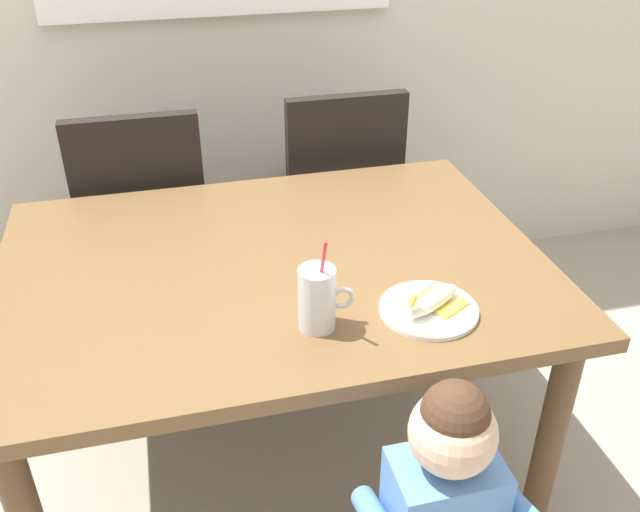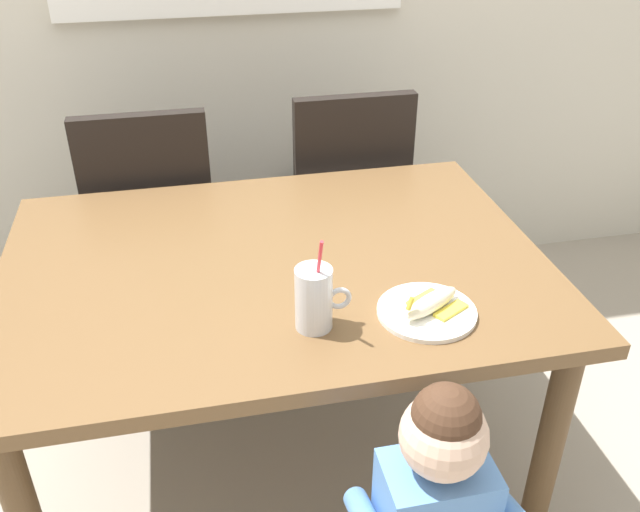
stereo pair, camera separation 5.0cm
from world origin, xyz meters
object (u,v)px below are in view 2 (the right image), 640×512
at_px(milk_cup, 314,302).
at_px(snack_plate, 427,312).
at_px(peeled_banana, 432,303).
at_px(dining_table, 276,289).
at_px(dining_chair_left, 153,218).
at_px(dining_chair_right, 345,195).
at_px(toddler_standing, 435,508).

bearing_deg(milk_cup, snack_plate, -1.90).
relative_size(snack_plate, peeled_banana, 1.31).
distance_m(dining_table, snack_plate, 0.45).
distance_m(dining_chair_left, dining_chair_right, 0.71).
xyz_separation_m(dining_chair_left, toddler_standing, (0.55, -1.36, -0.02)).
bearing_deg(toddler_standing, milk_cup, 115.24).
height_order(dining_chair_left, milk_cup, milk_cup).
distance_m(milk_cup, peeled_banana, 0.27).
distance_m(dining_table, peeled_banana, 0.46).
distance_m(dining_chair_right, snack_plate, 1.06).
bearing_deg(dining_chair_right, milk_cup, 72.38).
bearing_deg(snack_plate, milk_cup, 178.10).
bearing_deg(toddler_standing, peeled_banana, 74.15).
xyz_separation_m(dining_chair_right, milk_cup, (-0.33, -1.03, 0.27)).
height_order(dining_table, milk_cup, milk_cup).
bearing_deg(snack_plate, dining_chair_left, 122.49).
bearing_deg(milk_cup, dining_table, 98.38).
distance_m(dining_chair_left, peeled_banana, 1.22).
bearing_deg(peeled_banana, dining_table, 135.36).
bearing_deg(dining_chair_right, peeled_banana, 86.93).
relative_size(milk_cup, snack_plate, 1.07).
height_order(toddler_standing, snack_plate, toddler_standing).
xyz_separation_m(dining_chair_left, milk_cup, (0.38, -1.00, 0.27)).
relative_size(toddler_standing, peeled_banana, 4.78).
relative_size(dining_chair_left, milk_cup, 3.90).
bearing_deg(milk_cup, dining_chair_right, 72.38).
bearing_deg(peeled_banana, dining_chair_left, 122.79).
xyz_separation_m(dining_table, milk_cup, (0.04, -0.30, 0.16)).
distance_m(snack_plate, peeled_banana, 0.03).
bearing_deg(dining_table, dining_chair_left, 115.59).
height_order(toddler_standing, milk_cup, milk_cup).
height_order(milk_cup, peeled_banana, milk_cup).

